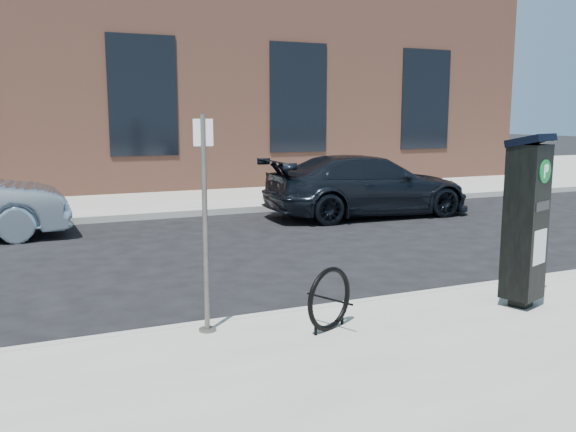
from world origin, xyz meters
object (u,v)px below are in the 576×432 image
car_dark (368,186)px  parking_kiosk (526,219)px  sign_pole (205,226)px  bike_rack (329,299)px

car_dark → parking_kiosk: bearing=165.1°
parking_kiosk → car_dark: parking_kiosk is taller
sign_pole → bike_rack: 1.52m
sign_pole → bike_rack: bearing=-7.5°
bike_rack → car_dark: bearing=32.5°
parking_kiosk → bike_rack: size_ratio=2.99×
parking_kiosk → bike_rack: (-2.50, 0.18, -0.72)m
parking_kiosk → bike_rack: 2.60m
bike_rack → car_dark: 8.63m
parking_kiosk → sign_pole: sign_pole is taller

